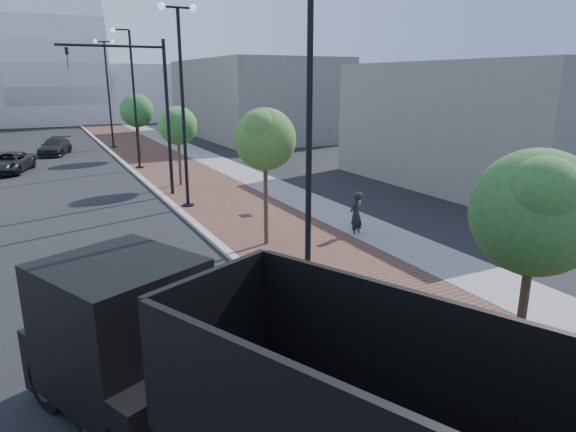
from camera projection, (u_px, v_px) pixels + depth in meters
name	position (u px, v px, depth m)	size (l,w,h in m)	color
sidewalk	(162.00, 155.00, 41.24)	(7.00, 140.00, 0.12)	#4C2D23
concrete_strip	(194.00, 152.00, 42.41)	(2.40, 140.00, 0.13)	slate
curb	(117.00, 157.00, 39.71)	(0.30, 140.00, 0.14)	gray
dump_truck	(254.00, 406.00, 7.46)	(7.75, 13.11, 3.35)	black
white_sedan	(150.00, 287.00, 13.34)	(1.60, 4.60, 1.52)	white
dark_car_mid	(8.00, 163.00, 33.48)	(2.23, 4.84, 1.34)	black
dark_car_far	(55.00, 147.00, 41.39)	(1.87, 4.60, 1.34)	black
pedestrian	(356.00, 214.00, 19.84)	(0.67, 0.44, 1.83)	black
streetlight_1	(305.00, 149.00, 12.97)	(1.44, 0.56, 9.21)	black
streetlight_2	(183.00, 107.00, 23.22)	(1.72, 0.56, 9.28)	black
streetlight_3	(133.00, 106.00, 33.63)	(1.44, 0.56, 9.21)	black
streetlight_4	(109.00, 93.00, 43.88)	(1.72, 0.56, 9.28)	black
traffic_mast	(149.00, 101.00, 25.37)	(5.09, 0.20, 8.00)	black
tree_0	(536.00, 213.00, 8.44)	(2.23, 2.15, 5.03)	#382619
tree_1	(266.00, 139.00, 17.89)	(2.29, 2.22, 5.13)	#382619
tree_2	(178.00, 126.00, 28.34)	(2.25, 2.18, 4.63)	#382619
tree_3	(137.00, 111.00, 38.62)	(2.57, 2.55, 4.99)	#382619
convention_center	(53.00, 79.00, 76.00)	(50.00, 30.00, 50.00)	#9EA2A7
commercial_block_ne	(253.00, 98.00, 54.23)	(12.00, 22.00, 8.00)	#615D57
commercial_block_e	(485.00, 124.00, 29.41)	(10.00, 16.00, 7.00)	#68645E
utility_cover_1	(404.00, 314.00, 13.19)	(0.50, 0.50, 0.02)	black
utility_cover_2	(246.00, 216.00, 22.66)	(0.50, 0.50, 0.02)	black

